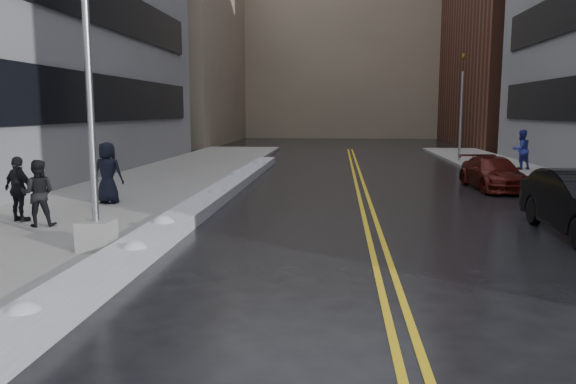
% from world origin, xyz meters
% --- Properties ---
extents(ground, '(160.00, 160.00, 0.00)m').
position_xyz_m(ground, '(0.00, 0.00, 0.00)').
color(ground, black).
rests_on(ground, ground).
extents(sidewalk_west, '(5.50, 50.00, 0.15)m').
position_xyz_m(sidewalk_west, '(-5.75, 10.00, 0.07)').
color(sidewalk_west, gray).
rests_on(sidewalk_west, ground).
extents(lane_line_left, '(0.12, 50.00, 0.01)m').
position_xyz_m(lane_line_left, '(2.35, 10.00, 0.00)').
color(lane_line_left, gold).
rests_on(lane_line_left, ground).
extents(lane_line_right, '(0.12, 50.00, 0.01)m').
position_xyz_m(lane_line_right, '(2.65, 10.00, 0.00)').
color(lane_line_right, gold).
rests_on(lane_line_right, ground).
extents(snow_ridge, '(0.90, 30.00, 0.34)m').
position_xyz_m(snow_ridge, '(-2.45, 8.00, 0.17)').
color(snow_ridge, silver).
rests_on(snow_ridge, ground).
extents(building_west_far, '(14.00, 22.00, 18.00)m').
position_xyz_m(building_west_far, '(-15.50, 44.00, 9.00)').
color(building_west_far, gray).
rests_on(building_west_far, ground).
extents(building_far, '(36.00, 16.00, 22.00)m').
position_xyz_m(building_far, '(2.00, 60.00, 11.00)').
color(building_far, gray).
rests_on(building_far, ground).
extents(lamppost, '(0.65, 0.65, 7.62)m').
position_xyz_m(lamppost, '(-3.30, 2.00, 2.53)').
color(lamppost, gray).
rests_on(lamppost, sidewalk_west).
extents(fire_hydrant, '(0.26, 0.26, 0.73)m').
position_xyz_m(fire_hydrant, '(9.00, 10.00, 0.55)').
color(fire_hydrant, maroon).
rests_on(fire_hydrant, sidewalk_east).
extents(traffic_signal, '(0.16, 0.20, 6.00)m').
position_xyz_m(traffic_signal, '(8.50, 24.00, 3.40)').
color(traffic_signal, gray).
rests_on(traffic_signal, sidewalk_east).
extents(pedestrian_b, '(0.94, 0.82, 1.64)m').
position_xyz_m(pedestrian_b, '(-5.71, 4.15, 0.97)').
color(pedestrian_b, black).
rests_on(pedestrian_b, sidewalk_west).
extents(pedestrian_c, '(0.95, 0.65, 1.88)m').
position_xyz_m(pedestrian_c, '(-5.43, 7.68, 1.09)').
color(pedestrian_c, black).
rests_on(pedestrian_c, sidewalk_west).
extents(pedestrian_d, '(1.07, 0.76, 1.68)m').
position_xyz_m(pedestrian_d, '(-6.52, 4.68, 0.99)').
color(pedestrian_d, black).
rests_on(pedestrian_d, sidewalk_west).
extents(pedestrian_east, '(1.13, 1.02, 1.91)m').
position_xyz_m(pedestrian_east, '(10.40, 19.15, 1.11)').
color(pedestrian_east, navy).
rests_on(pedestrian_east, sidewalk_east).
extents(car_maroon, '(2.03, 4.33, 1.22)m').
position_xyz_m(car_maroon, '(7.50, 13.02, 0.61)').
color(car_maroon, '#440E0A').
rests_on(car_maroon, ground).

